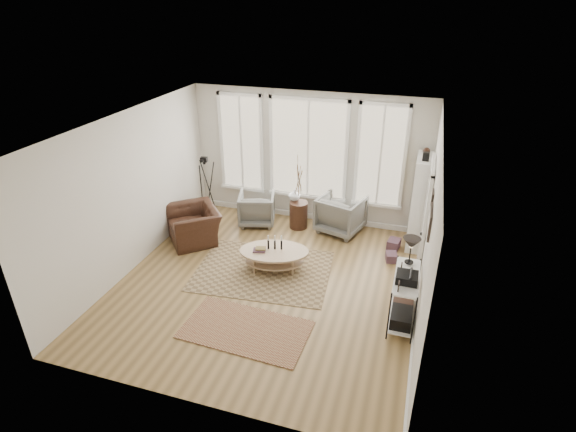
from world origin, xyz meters
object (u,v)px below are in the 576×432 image
(side_table, at_px, (299,194))
(accent_chair, at_px, (194,225))
(armchair_left, at_px, (257,208))
(coffee_table, at_px, (274,254))
(armchair_right, at_px, (341,214))
(low_shelf, at_px, (405,293))
(bookcase, at_px, (419,202))

(side_table, xyz_separation_m, accent_chair, (-1.93, -1.19, -0.45))
(side_table, distance_m, accent_chair, 2.31)
(armchair_left, relative_size, side_table, 0.47)
(armchair_left, distance_m, accent_chair, 1.48)
(armchair_left, bearing_deg, coffee_table, 104.21)
(armchair_left, xyz_separation_m, armchair_right, (1.87, 0.18, 0.05))
(low_shelf, distance_m, armchair_right, 3.04)
(low_shelf, bearing_deg, armchair_right, 120.08)
(armchair_left, xyz_separation_m, accent_chair, (-0.98, -1.11, -0.01))
(coffee_table, distance_m, accent_chair, 2.03)
(bookcase, height_order, armchair_left, bookcase)
(coffee_table, xyz_separation_m, armchair_right, (0.90, 1.85, 0.09))
(low_shelf, relative_size, armchair_left, 1.64)
(accent_chair, bearing_deg, armchair_right, 72.72)
(bookcase, relative_size, low_shelf, 1.58)
(low_shelf, height_order, armchair_left, low_shelf)
(bookcase, height_order, accent_chair, bookcase)
(bookcase, xyz_separation_m, low_shelf, (-0.06, -2.52, -0.44))
(coffee_table, bearing_deg, low_shelf, -17.70)
(armchair_right, height_order, accent_chair, armchair_right)
(low_shelf, height_order, accent_chair, low_shelf)
(low_shelf, bearing_deg, bookcase, 88.72)
(armchair_left, bearing_deg, low_shelf, 128.34)
(armchair_left, distance_m, side_table, 1.05)
(armchair_right, xyz_separation_m, accent_chair, (-2.85, -1.29, -0.05))
(low_shelf, distance_m, coffee_table, 2.55)
(accent_chair, bearing_deg, bookcase, 63.32)
(coffee_table, distance_m, armchair_left, 1.93)
(side_table, bearing_deg, armchair_right, 6.05)
(side_table, bearing_deg, bookcase, -0.21)
(bookcase, relative_size, armchair_left, 2.59)
(low_shelf, xyz_separation_m, accent_chair, (-4.37, 1.34, -0.15))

